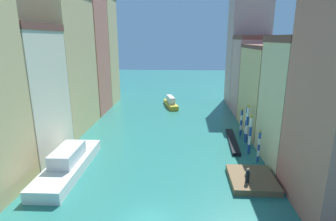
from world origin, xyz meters
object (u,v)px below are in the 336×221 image
Objects in this scene: waterfront_dock at (252,179)px; mooring_pole_1 at (250,134)px; mooring_pole_4 at (241,121)px; motorboat_0 at (171,103)px; mooring_pole_0 at (259,146)px; person_on_dock at (247,176)px; mooring_pole_2 at (247,123)px; vaporetto_white at (69,163)px; gondola_black at (232,141)px; mooring_pole_3 at (246,122)px.

waterfront_dock is 7.33m from mooring_pole_1.
mooring_pole_1 reaches higher than mooring_pole_4.
mooring_pole_0 is at bearing -65.87° from motorboat_0.
motorboat_0 is at bearing 114.13° from mooring_pole_0.
person_on_dock is 0.28× the size of mooring_pole_2.
mooring_pole_0 is 0.32× the size of vaporetto_white.
gondola_black is at bearing 112.11° from mooring_pole_1.
mooring_pole_3 is 2.15m from mooring_pole_4.
vaporetto_white is (-20.02, -5.75, -1.58)m from mooring_pole_1.
mooring_pole_0 is at bearing -90.47° from mooring_pole_3.
mooring_pole_1 is 0.94× the size of mooring_pole_2.
person_on_dock reaches higher than waterfront_dock.
motorboat_0 is at bearing 105.86° from person_on_dock.
mooring_pole_2 reaches higher than mooring_pole_4.
motorboat_0 is at bearing 120.60° from mooring_pole_2.
motorboat_0 is at bearing 71.67° from vaporetto_white.
waterfront_dock is 10.24m from gondola_black.
mooring_pole_4 is (-0.18, 2.09, -0.50)m from mooring_pole_3.
person_on_dock is 0.29× the size of mooring_pole_3.
mooring_pole_2 is (1.74, 10.51, 2.35)m from waterfront_dock.
mooring_pole_4 is (0.33, 6.51, -0.43)m from mooring_pole_1.
vaporetto_white is (-18.76, 1.13, 0.61)m from waterfront_dock.
gondola_black is at bearing -150.71° from mooring_pole_3.
mooring_pole_3 is at bearing 78.47° from person_on_dock.
person_on_dock is 14.69m from mooring_pole_4.
waterfront_dock is 18.81m from vaporetto_white.
waterfront_dock is 13.59m from mooring_pole_4.
mooring_pole_3 is 21.32m from motorboat_0.
waterfront_dock is at bearing -100.38° from mooring_pole_1.
mooring_pole_0 is 6.80m from mooring_pole_3.
waterfront_dock is at bearing -110.78° from mooring_pole_0.
vaporetto_white is (-20.54, -10.17, -1.65)m from mooring_pole_3.
motorboat_0 reaches higher than gondola_black.
mooring_pole_3 is (1.77, 11.30, 2.26)m from waterfront_dock.
vaporetto_white is at bearing 172.95° from person_on_dock.
waterfront_dock is at bearing -96.77° from mooring_pole_4.
mooring_pole_4 is at bearing 90.83° from mooring_pole_0.
mooring_pole_2 is 1.03× the size of mooring_pole_3.
mooring_pole_3 is at bearing 89.53° from mooring_pole_0.
mooring_pole_0 is 0.43× the size of gondola_black.
person_on_dock reaches higher than gondola_black.
gondola_black is at bearing 26.03° from vaporetto_white.
mooring_pole_0 is 27.24m from motorboat_0.
person_on_dock is 6.18m from mooring_pole_0.
mooring_pole_0 reaches higher than vaporetto_white.
mooring_pole_3 is (0.51, 4.42, 0.07)m from mooring_pole_1.
mooring_pole_2 reaches higher than waterfront_dock.
person_on_dock is at bearing -99.20° from mooring_pole_4.
mooring_pole_4 reaches higher than motorboat_0.
mooring_pole_3 reaches higher than mooring_pole_4.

